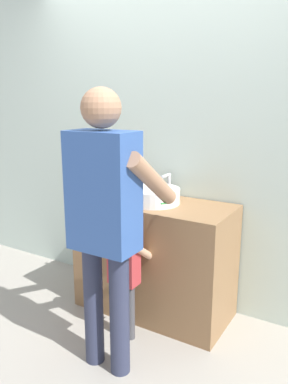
# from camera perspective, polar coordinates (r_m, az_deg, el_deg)

# --- Properties ---
(ground_plane) EXTENTS (14.00, 14.00, 0.00)m
(ground_plane) POSITION_cam_1_polar(r_m,az_deg,el_deg) (2.92, -1.62, -19.59)
(ground_plane) COLOR #9E998E
(back_wall) EXTENTS (4.40, 0.08, 2.70)m
(back_wall) POSITION_cam_1_polar(r_m,az_deg,el_deg) (2.99, 4.73, 8.78)
(back_wall) COLOR silver
(back_wall) RESTS_ON ground
(vanity_cabinet) EXTENTS (1.15, 0.54, 0.87)m
(vanity_cabinet) POSITION_cam_1_polar(r_m,az_deg,el_deg) (2.94, 1.54, -9.74)
(vanity_cabinet) COLOR olive
(vanity_cabinet) RESTS_ON ground
(sink_basin) EXTENTS (0.39, 0.39, 0.11)m
(sink_basin) POSITION_cam_1_polar(r_m,az_deg,el_deg) (2.77, 1.40, -0.51)
(sink_basin) COLOR white
(sink_basin) RESTS_ON vanity_cabinet
(faucet) EXTENTS (0.18, 0.14, 0.18)m
(faucet) POSITION_cam_1_polar(r_m,az_deg,el_deg) (2.96, 3.64, 0.89)
(faucet) COLOR #B7BABF
(faucet) RESTS_ON vanity_cabinet
(toothbrush_cup) EXTENTS (0.07, 0.07, 0.21)m
(toothbrush_cup) POSITION_cam_1_polar(r_m,az_deg,el_deg) (3.02, -5.06, 0.59)
(toothbrush_cup) COLOR #D86666
(toothbrush_cup) RESTS_ON vanity_cabinet
(child_toddler) EXTENTS (0.27, 0.27, 0.87)m
(child_toddler) POSITION_cam_1_polar(r_m,az_deg,el_deg) (2.60, -2.94, -10.95)
(child_toddler) COLOR #47474C
(child_toddler) RESTS_ON ground
(adult_parent) EXTENTS (0.52, 0.55, 1.67)m
(adult_parent) POSITION_cam_1_polar(r_m,az_deg,el_deg) (2.16, -5.78, -2.58)
(adult_parent) COLOR #2D334C
(adult_parent) RESTS_ON ground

